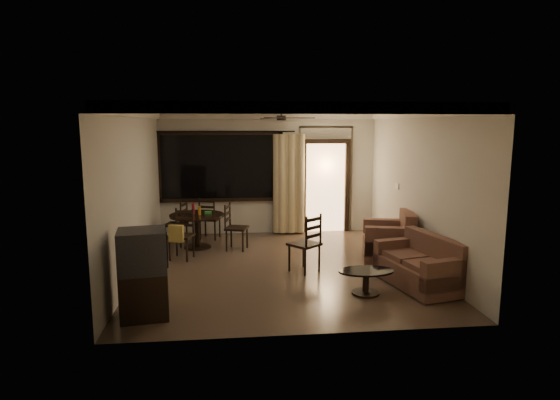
{
  "coord_description": "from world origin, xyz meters",
  "views": [
    {
      "loc": [
        -0.88,
        -8.07,
        2.55
      ],
      "look_at": [
        -0.0,
        0.2,
        1.19
      ],
      "focal_mm": 30.0,
      "sensor_mm": 36.0,
      "label": 1
    }
  ],
  "objects": [
    {
      "name": "ground",
      "position": [
        0.0,
        0.0,
        0.0
      ],
      "size": [
        5.5,
        5.5,
        0.0
      ],
      "primitive_type": "plane",
      "color": "#7F6651",
      "rests_on": "ground"
    },
    {
      "name": "tv_cabinet",
      "position": [
        -2.05,
        -1.98,
        0.59
      ],
      "size": [
        0.7,
        0.65,
        1.18
      ],
      "rotation": [
        0.0,
        0.0,
        0.15
      ],
      "color": "black",
      "rests_on": "ground"
    },
    {
      "name": "dining_chair_west",
      "position": [
        -2.04,
        1.77,
        0.28
      ],
      "size": [
        0.52,
        0.52,
        0.95
      ],
      "rotation": [
        0.0,
        0.0,
        -1.86
      ],
      "color": "black",
      "rests_on": "ground"
    },
    {
      "name": "dining_table",
      "position": [
        -1.59,
        1.53,
        0.56
      ],
      "size": [
        1.12,
        1.12,
        0.92
      ],
      "rotation": [
        0.0,
        0.0,
        -0.29
      ],
      "color": "black",
      "rests_on": "ground"
    },
    {
      "name": "sofa",
      "position": [
        2.11,
        -1.22,
        0.31
      ],
      "size": [
        1.09,
        1.61,
        0.79
      ],
      "rotation": [
        0.0,
        0.0,
        0.22
      ],
      "color": "#4D2B24",
      "rests_on": "ground"
    },
    {
      "name": "armchair",
      "position": [
        2.11,
        0.21,
        0.38
      ],
      "size": [
        1.1,
        1.1,
        0.91
      ],
      "rotation": [
        0.0,
        0.0,
        -0.24
      ],
      "color": "#4D2B24",
      "rests_on": "ground"
    },
    {
      "name": "dining_chair_north",
      "position": [
        -1.36,
        2.28,
        0.28
      ],
      "size": [
        0.52,
        0.52,
        0.95
      ],
      "rotation": [
        0.0,
        0.0,
        2.85
      ],
      "color": "black",
      "rests_on": "ground"
    },
    {
      "name": "dining_chair_south",
      "position": [
        -1.83,
        0.71,
        0.31
      ],
      "size": [
        0.52,
        0.56,
        0.95
      ],
      "rotation": [
        0.0,
        0.0,
        -0.29
      ],
      "color": "black",
      "rests_on": "ground"
    },
    {
      "name": "room_shell",
      "position": [
        0.59,
        1.77,
        1.83
      ],
      "size": [
        5.5,
        6.7,
        5.5
      ],
      "color": "beige",
      "rests_on": "ground"
    },
    {
      "name": "dining_chair_east",
      "position": [
        -0.79,
        1.29,
        0.28
      ],
      "size": [
        0.52,
        0.52,
        0.95
      ],
      "rotation": [
        0.0,
        0.0,
        1.28
      ],
      "color": "black",
      "rests_on": "ground"
    },
    {
      "name": "coffee_table",
      "position": [
        1.13,
        -1.47,
        0.25
      ],
      "size": [
        0.85,
        0.51,
        0.37
      ],
      "rotation": [
        0.0,
        0.0,
        -0.06
      ],
      "color": "black",
      "rests_on": "ground"
    },
    {
      "name": "side_chair",
      "position": [
        0.38,
        -0.3,
        0.31
      ],
      "size": [
        0.64,
        0.64,
        1.03
      ],
      "rotation": [
        0.0,
        0.0,
        3.82
      ],
      "color": "black",
      "rests_on": "ground"
    }
  ]
}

